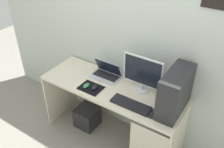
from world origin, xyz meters
The scene contains 12 objects.
ground_plane centered at (0.00, 0.00, 0.00)m, with size 8.00×8.00×0.00m, color gray.
wall_back centered at (0.00, 0.33, 1.30)m, with size 4.00×0.05×2.60m.
desk centered at (0.02, -0.01, 0.63)m, with size 1.65×0.57×0.78m.
pc_tower centered at (0.70, 0.03, 1.00)m, with size 0.19×0.48×0.44m, color #232326.
monitor centered at (0.29, 0.13, 1.00)m, with size 0.44×0.17×0.41m.
laptop centered at (-0.18, 0.15, 0.82)m, with size 0.35×0.21×0.20m.
keyboard centered at (0.32, -0.15, 0.79)m, with size 0.42×0.14×0.02m, color black.
mousepad centered at (-0.19, -0.14, 0.78)m, with size 0.26×0.20×0.01m, color black.
mouse_left centered at (-0.14, -0.13, 0.80)m, with size 0.06×0.10×0.03m, color black.
mouse_right centered at (-0.24, -0.15, 0.80)m, with size 0.06×0.10×0.03m, color #338C4C.
cell_phone centered at (0.55, -0.15, 0.78)m, with size 0.07×0.13×0.01m, color #232326.
subwoofer centered at (-0.39, -0.01, 0.14)m, with size 0.27×0.27×0.27m, color #232326.
Camera 1 is at (1.21, -1.84, 2.45)m, focal length 39.92 mm.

